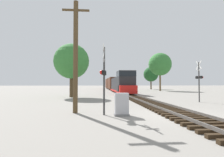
% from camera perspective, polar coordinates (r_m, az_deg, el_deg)
% --- Properties ---
extents(ground_plane, '(400.00, 400.00, 0.00)m').
position_cam_1_polar(ground_plane, '(11.64, 21.44, -11.07)').
color(ground_plane, gray).
extents(rail_track_bed, '(2.60, 160.00, 0.31)m').
position_cam_1_polar(rail_track_bed, '(11.62, 21.44, -10.41)').
color(rail_track_bed, black).
rests_on(rail_track_bed, ground).
extents(freight_train, '(2.94, 50.59, 4.19)m').
position_cam_1_polar(freight_train, '(53.06, 0.61, -1.73)').
color(freight_train, '#232326').
rests_on(freight_train, ground).
extents(crossing_signal_near, '(0.45, 1.01, 4.37)m').
position_cam_1_polar(crossing_signal_near, '(10.82, -2.76, 1.35)').
color(crossing_signal_near, '#333333').
rests_on(crossing_signal_near, ground).
extents(crossing_signal_far, '(0.37, 1.01, 4.36)m').
position_cam_1_polar(crossing_signal_far, '(20.50, 26.59, -0.02)').
color(crossing_signal_far, '#333333').
rests_on(crossing_signal_far, ground).
extents(relay_cabinet, '(0.89, 0.60, 1.36)m').
position_cam_1_polar(relay_cabinet, '(10.62, 3.13, -8.47)').
color(relay_cabinet, slate).
rests_on(relay_cabinet, ground).
extents(utility_pole, '(1.80, 0.31, 7.44)m').
position_cam_1_polar(utility_pole, '(11.92, -11.80, 7.54)').
color(utility_pole, '#4C3A23').
rests_on(utility_pole, ground).
extents(tree_far_right, '(5.07, 5.07, 7.74)m').
position_cam_1_polar(tree_far_right, '(26.12, -13.08, 5.46)').
color(tree_far_right, '#473521').
rests_on(tree_far_right, ground).
extents(tree_mid_background, '(6.31, 6.31, 10.52)m').
position_cam_1_polar(tree_mid_background, '(50.49, 15.40, 4.46)').
color(tree_mid_background, brown).
rests_on(tree_mid_background, ground).
extents(tree_deep_background, '(5.16, 5.16, 7.91)m').
position_cam_1_polar(tree_deep_background, '(63.11, 12.59, 1.34)').
color(tree_deep_background, '#473521').
rests_on(tree_deep_background, ground).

